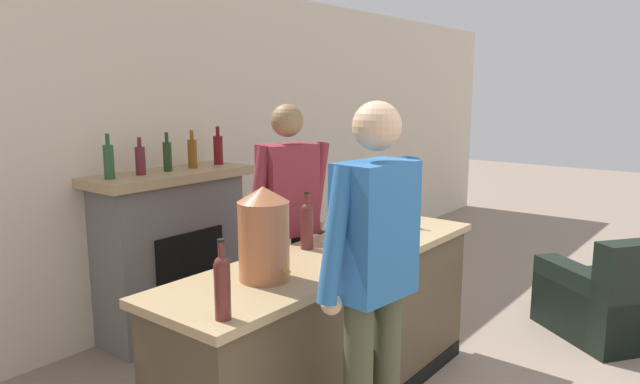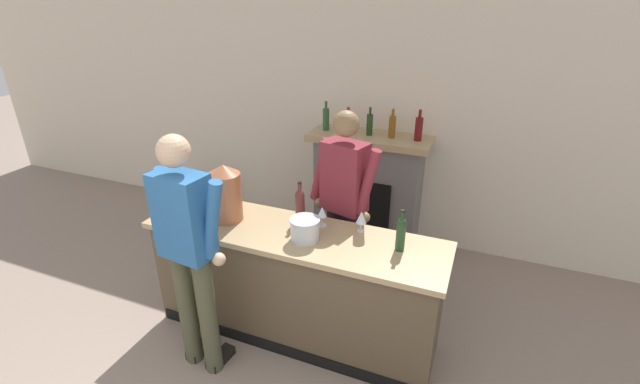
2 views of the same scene
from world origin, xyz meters
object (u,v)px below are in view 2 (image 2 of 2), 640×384
Objects in this scene: copper_dispenser at (225,192)px; ice_bucket_steel at (305,229)px; potted_plant_corner at (196,199)px; wine_bottle_riesling_slim at (161,203)px; wine_glass_mid_counter at (322,213)px; wine_glass_front_right at (361,218)px; wine_bottle_burgundy_dark at (300,204)px; fireplace_stone at (368,189)px; person_customer at (189,250)px; wine_bottle_rose_blush at (401,233)px; person_bartender at (344,204)px.

copper_dispenser is 2.08× the size of ice_bucket_steel.
wine_bottle_riesling_slim is at bearing -58.29° from potted_plant_corner.
wine_glass_front_right is at bearing 6.24° from wine_glass_mid_counter.
wine_bottle_burgundy_dark is at bearing 121.73° from ice_bucket_steel.
wine_bottle_riesling_slim is at bearing -155.65° from copper_dispenser.
fireplace_stone reaches higher than wine_glass_mid_counter.
person_customer is 0.61m from copper_dispenser.
wine_bottle_rose_blush is at bearing -8.34° from wine_bottle_burgundy_dark.
fireplace_stone is 3.41× the size of copper_dispenser.
wine_glass_front_right is (0.97, 0.80, 0.05)m from person_customer.
copper_dispenser reaches higher than wine_glass_front_right.
wine_bottle_rose_blush is 1.88× the size of wine_glass_front_right.
wine_bottle_rose_blush is at bearing -24.59° from wine_glass_front_right.
potted_plant_corner is at bearing 155.36° from wine_glass_front_right.
wine_bottle_burgundy_dark reaches higher than potted_plant_corner.
wine_bottle_rose_blush reaches higher than wine_glass_mid_counter.
wine_glass_mid_counter is (1.20, 0.39, -0.04)m from wine_bottle_riesling_slim.
potted_plant_corner is 2.08× the size of wine_bottle_burgundy_dark.
fireplace_stone is 2.35m from person_customer.
wine_bottle_rose_blush reaches higher than potted_plant_corner.
potted_plant_corner is at bearing -171.87° from fireplace_stone.
wine_bottle_burgundy_dark is at bearing 58.19° from person_customer.
person_customer is at bearing -140.08° from ice_bucket_steel.
copper_dispenser is at bearing -161.53° from wine_bottle_burgundy_dark.
wine_bottle_riesling_slim is 1.86m from wine_bottle_rose_blush.
potted_plant_corner is 3.16× the size of ice_bucket_steel.
person_bartender reaches higher than wine_glass_front_right.
fireplace_stone is 1.54m from wine_bottle_burgundy_dark.
person_customer is 1.02× the size of person_bartender.
wine_bottle_riesling_slim reaches higher than wine_glass_front_right.
wine_glass_front_right is (0.34, 0.27, 0.03)m from ice_bucket_steel.
ice_bucket_steel reaches higher than wine_glass_mid_counter.
copper_dispenser is 1.38× the size of wine_bottle_riesling_slim.
wine_bottle_burgundy_dark is at bearing 179.26° from wine_glass_mid_counter.
fireplace_stone reaches higher than wine_bottle_rose_blush.
person_bartender is at bearing 30.78° from wine_bottle_riesling_slim.
fireplace_stone is 2.24× the size of potted_plant_corner.
potted_plant_corner is 4.37× the size of wine_glass_mid_counter.
wine_bottle_burgundy_dark is 2.10× the size of wine_glass_mid_counter.
potted_plant_corner is at bearing 149.53° from wine_bottle_burgundy_dark.
potted_plant_corner is at bearing 155.37° from wine_bottle_rose_blush.
ice_bucket_steel reaches higher than wine_glass_front_right.
ice_bucket_steel is (0.01, -1.71, 0.39)m from fireplace_stone.
wine_bottle_riesling_slim is 1.57m from wine_glass_front_right.
wine_bottle_burgundy_dark is (1.98, -1.17, 0.83)m from potted_plant_corner.
wine_bottle_riesling_slim is 2.08× the size of wine_glass_mid_counter.
wine_glass_mid_counter is (2.17, -1.17, 0.79)m from potted_plant_corner.
wine_glass_mid_counter is (0.74, 0.18, -0.12)m from copper_dispenser.
person_bartender is 0.37m from wine_glass_mid_counter.
person_customer is (-0.62, -2.24, 0.37)m from fireplace_stone.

